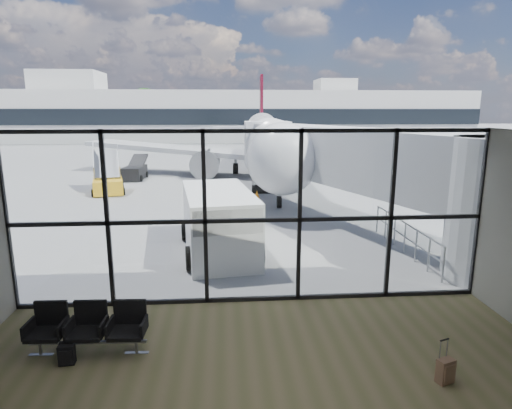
{
  "coord_description": "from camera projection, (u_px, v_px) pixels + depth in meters",
  "views": [
    {
      "loc": [
        -0.72,
        -10.48,
        4.92
      ],
      "look_at": [
        0.32,
        3.0,
        1.95
      ],
      "focal_mm": 30.0,
      "sensor_mm": 36.0,
      "label": 1
    }
  ],
  "objects": [
    {
      "name": "ground",
      "position": [
        229.0,
        153.0,
        50.26
      ],
      "size": [
        220.0,
        220.0,
        0.0
      ],
      "primitive_type": "plane",
      "color": "slate",
      "rests_on": "ground"
    },
    {
      "name": "lounge_shell",
      "position": [
        276.0,
        274.0,
        6.07
      ],
      "size": [
        12.02,
        8.01,
        4.51
      ],
      "color": "#6B6944",
      "rests_on": "ground"
    },
    {
      "name": "glass_curtain_wall",
      "position": [
        253.0,
        219.0,
        10.83
      ],
      "size": [
        12.1,
        0.12,
        4.5
      ],
      "color": "white",
      "rests_on": "ground"
    },
    {
      "name": "jet_bridge",
      "position": [
        357.0,
        163.0,
        17.97
      ],
      "size": [
        8.0,
        16.5,
        4.33
      ],
      "color": "#ABADB0",
      "rests_on": "ground"
    },
    {
      "name": "apron_railing",
      "position": [
        405.0,
        233.0,
        14.98
      ],
      "size": [
        0.06,
        5.46,
        1.11
      ],
      "color": "gray",
      "rests_on": "ground"
    },
    {
      "name": "far_terminal",
      "position": [
        223.0,
        115.0,
        70.71
      ],
      "size": [
        80.0,
        12.2,
        11.0
      ],
      "color": "#A3A39F",
      "rests_on": "ground"
    },
    {
      "name": "tree_1",
      "position": [
        11.0,
        109.0,
        77.38
      ],
      "size": [
        5.61,
        5.61,
        8.07
      ],
      "color": "#382619",
      "rests_on": "ground"
    },
    {
      "name": "tree_2",
      "position": [
        45.0,
        105.0,
        77.69
      ],
      "size": [
        6.27,
        6.27,
        9.03
      ],
      "color": "#382619",
      "rests_on": "ground"
    },
    {
      "name": "tree_3",
      "position": [
        79.0,
        112.0,
        78.41
      ],
      "size": [
        4.95,
        4.95,
        7.12
      ],
      "color": "#382619",
      "rests_on": "ground"
    },
    {
      "name": "tree_4",
      "position": [
        112.0,
        109.0,
        78.72
      ],
      "size": [
        5.61,
        5.61,
        8.07
      ],
      "color": "#382619",
      "rests_on": "ground"
    },
    {
      "name": "tree_5",
      "position": [
        145.0,
        105.0,
        79.04
      ],
      "size": [
        6.27,
        6.27,
        9.03
      ],
      "color": "#382619",
      "rests_on": "ground"
    },
    {
      "name": "seating_row",
      "position": [
        89.0,
        325.0,
        8.83
      ],
      "size": [
        2.39,
        0.75,
        1.06
      ],
      "rotation": [
        0.0,
        0.0,
        -0.04
      ],
      "color": "gray",
      "rests_on": "ground"
    },
    {
      "name": "backpack",
      "position": [
        67.0,
        354.0,
        8.43
      ],
      "size": [
        0.32,
        0.29,
        0.46
      ],
      "rotation": [
        0.0,
        0.0,
        0.07
      ],
      "color": "black",
      "rests_on": "ground"
    },
    {
      "name": "suitcase",
      "position": [
        446.0,
        371.0,
        7.84
      ],
      "size": [
        0.35,
        0.3,
        0.84
      ],
      "rotation": [
        0.0,
        0.0,
        0.34
      ],
      "color": "brown",
      "rests_on": "ground"
    },
    {
      "name": "airliner",
      "position": [
        267.0,
        139.0,
        34.34
      ],
      "size": [
        29.44,
        34.13,
        8.79
      ],
      "rotation": [
        0.0,
        0.0,
        -0.06
      ],
      "color": "silver",
      "rests_on": "ground"
    },
    {
      "name": "service_van",
      "position": [
        219.0,
        221.0,
        14.95
      ],
      "size": [
        3.0,
        5.32,
        2.21
      ],
      "rotation": [
        0.0,
        0.0,
        0.13
      ],
      "color": "white",
      "rests_on": "ground"
    },
    {
      "name": "belt_loader",
      "position": [
        135.0,
        172.0,
        31.24
      ],
      "size": [
        1.57,
        3.66,
        1.66
      ],
      "rotation": [
        0.0,
        0.0,
        -0.05
      ],
      "color": "black",
      "rests_on": "ground"
    },
    {
      "name": "mobile_stairs",
      "position": [
        108.0,
        183.0,
        26.1
      ],
      "size": [
        2.45,
        3.75,
        2.44
      ],
      "rotation": [
        0.0,
        0.0,
        0.25
      ],
      "color": "gold",
      "rests_on": "ground"
    },
    {
      "name": "traffic_cone_a",
      "position": [
        193.0,
        187.0,
        26.42
      ],
      "size": [
        0.41,
        0.41,
        0.59
      ],
      "color": "orange",
      "rests_on": "ground"
    },
    {
      "name": "traffic_cone_b",
      "position": [
        257.0,
        196.0,
        23.75
      ],
      "size": [
        0.42,
        0.42,
        0.6
      ],
      "color": "orange",
      "rests_on": "ground"
    },
    {
      "name": "traffic_cone_c",
      "position": [
        270.0,
        184.0,
        27.23
      ],
      "size": [
        0.47,
        0.47,
        0.68
      ],
      "color": "#D5450B",
      "rests_on": "ground"
    }
  ]
}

